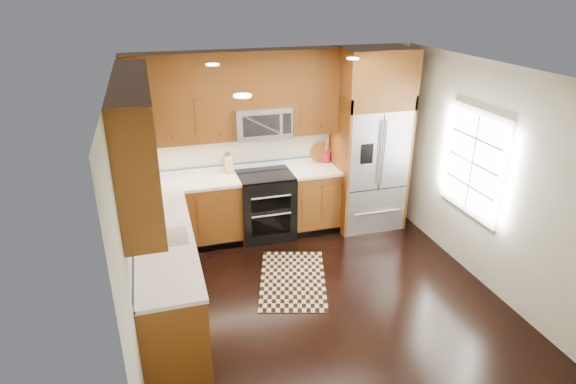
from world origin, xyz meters
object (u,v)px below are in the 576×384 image
object	(u,v)px
rug	(293,280)
knife_block	(228,164)
refrigerator	(370,141)
range	(266,205)
utensil_crock	(327,154)

from	to	relation	value
rug	knife_block	bearing A→B (deg)	124.91
refrigerator	knife_block	size ratio (longest dim) A/B	8.83
range	utensil_crock	world-z (taller)	utensil_crock
refrigerator	rug	world-z (taller)	refrigerator
refrigerator	rug	xyz separation A→B (m)	(-1.52, -1.21, -1.30)
rug	utensil_crock	xyz separation A→B (m)	(0.96, 1.48, 1.06)
refrigerator	rug	size ratio (longest dim) A/B	1.98
range	refrigerator	distance (m)	1.76
rug	knife_block	xyz separation A→B (m)	(-0.50, 1.50, 1.05)
rug	utensil_crock	distance (m)	2.06
knife_block	refrigerator	bearing A→B (deg)	-8.14
knife_block	utensil_crock	world-z (taller)	utensil_crock
rug	refrigerator	bearing A→B (deg)	54.91
refrigerator	utensil_crock	xyz separation A→B (m)	(-0.56, 0.27, -0.24)
rug	utensil_crock	bearing A→B (deg)	73.38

